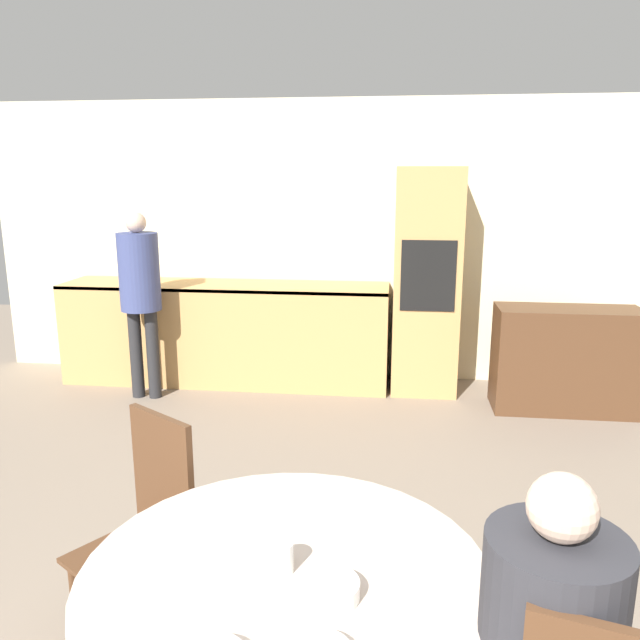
# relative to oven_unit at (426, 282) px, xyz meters

# --- Properties ---
(wall_back) EXTENTS (6.91, 0.05, 2.60)m
(wall_back) POSITION_rel_oven_unit_xyz_m (-0.74, 0.34, 0.30)
(wall_back) COLOR beige
(wall_back) RESTS_ON ground_plane
(kitchen_counter) EXTENTS (3.02, 0.60, 0.94)m
(kitchen_counter) POSITION_rel_oven_unit_xyz_m (-1.84, -0.01, -0.51)
(kitchen_counter) COLOR tan
(kitchen_counter) RESTS_ON ground_plane
(oven_unit) EXTENTS (0.57, 0.59, 1.99)m
(oven_unit) POSITION_rel_oven_unit_xyz_m (0.00, 0.00, 0.00)
(oven_unit) COLOR tan
(oven_unit) RESTS_ON ground_plane
(sideboard) EXTENTS (1.15, 0.45, 0.87)m
(sideboard) POSITION_rel_oven_unit_xyz_m (1.14, -0.40, -0.56)
(sideboard) COLOR #51331E
(sideboard) RESTS_ON ground_plane
(dining_table) EXTENTS (1.24, 1.24, 0.77)m
(dining_table) POSITION_rel_oven_unit_xyz_m (-0.58, -3.90, -0.44)
(dining_table) COLOR #51331E
(dining_table) RESTS_ON ground_plane
(chair_far_left) EXTENTS (0.55, 0.55, 0.98)m
(chair_far_left) POSITION_rel_oven_unit_xyz_m (-1.26, -3.33, -0.46)
(chair_far_left) COLOR #51331E
(chair_far_left) RESTS_ON ground_plane
(person_standing) EXTENTS (0.34, 0.34, 1.62)m
(person_standing) POSITION_rel_oven_unit_xyz_m (-2.43, -0.52, 0.01)
(person_standing) COLOR #262628
(person_standing) RESTS_ON ground_plane
(cup) EXTENTS (0.08, 0.08, 0.10)m
(cup) POSITION_rel_oven_unit_xyz_m (-0.59, -3.91, -0.18)
(cup) COLOR white
(cup) RESTS_ON dining_table
(bowl_far) EXTENTS (0.17, 0.17, 0.05)m
(bowl_far) POSITION_rel_oven_unit_xyz_m (-0.44, -4.02, -0.20)
(bowl_far) COLOR white
(bowl_far) RESTS_ON dining_table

